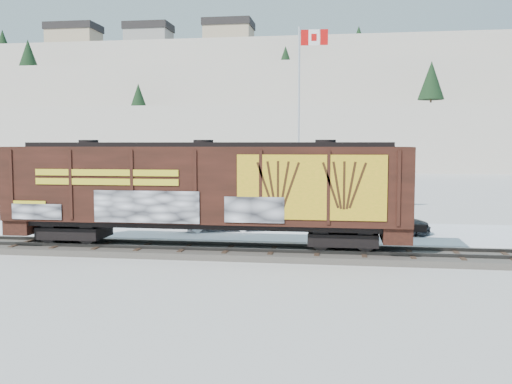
% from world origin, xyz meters
% --- Properties ---
extents(ground, '(500.00, 500.00, 0.00)m').
position_xyz_m(ground, '(0.00, 0.00, 0.00)').
color(ground, white).
rests_on(ground, ground).
extents(rail_track, '(50.00, 3.40, 0.43)m').
position_xyz_m(rail_track, '(0.00, 0.00, 0.15)').
color(rail_track, '#59544C').
rests_on(rail_track, ground).
extents(parking_strip, '(40.00, 8.00, 0.03)m').
position_xyz_m(parking_strip, '(0.00, 7.50, 0.01)').
color(parking_strip, white).
rests_on(parking_strip, ground).
extents(hillside, '(360.00, 110.00, 93.00)m').
position_xyz_m(hillside, '(-0.05, 139.79, 14.37)').
color(hillside, white).
rests_on(hillside, ground).
extents(hopper_railcar, '(18.25, 3.06, 4.65)m').
position_xyz_m(hopper_railcar, '(-1.17, -0.01, 3.01)').
color(hopper_railcar, black).
rests_on(hopper_railcar, rail_track).
extents(flagpole, '(2.30, 0.90, 12.55)m').
position_xyz_m(flagpole, '(2.31, 12.39, 4.72)').
color(flagpole, silver).
rests_on(flagpole, ground).
extents(car_silver, '(5.08, 3.42, 1.61)m').
position_xyz_m(car_silver, '(-3.74, 8.10, 0.83)').
color(car_silver, '#A0A1A6').
rests_on(car_silver, parking_strip).
extents(car_white, '(4.66, 2.68, 1.45)m').
position_xyz_m(car_white, '(-1.86, 6.63, 0.76)').
color(car_white, white).
rests_on(car_white, parking_strip).
extents(car_dark, '(4.90, 3.37, 1.32)m').
position_xyz_m(car_dark, '(7.68, 7.34, 0.69)').
color(car_dark, '#202328').
rests_on(car_dark, parking_strip).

